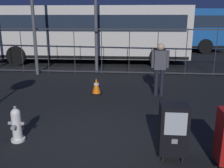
% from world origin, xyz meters
% --- Properties ---
extents(ground_plane, '(60.00, 60.00, 0.00)m').
position_xyz_m(ground_plane, '(0.00, 0.00, 0.00)').
color(ground_plane, black).
extents(fire_hydrant, '(0.33, 0.32, 0.75)m').
position_xyz_m(fire_hydrant, '(-1.51, -0.09, 0.35)').
color(fire_hydrant, silver).
rests_on(fire_hydrant, ground_plane).
extents(newspaper_box_secondary, '(0.48, 0.42, 1.02)m').
position_xyz_m(newspaper_box_secondary, '(1.52, -0.46, 0.57)').
color(newspaper_box_secondary, black).
rests_on(newspaper_box_secondary, ground_plane).
extents(pedestrian, '(0.55, 0.22, 1.67)m').
position_xyz_m(pedestrian, '(1.62, 3.26, 0.95)').
color(pedestrian, black).
rests_on(pedestrian, ground_plane).
extents(traffic_cone, '(0.36, 0.36, 0.53)m').
position_xyz_m(traffic_cone, '(-0.40, 3.26, 0.26)').
color(traffic_cone, black).
rests_on(traffic_cone, ground_plane).
extents(fence_barrier, '(18.03, 0.04, 2.00)m').
position_xyz_m(fence_barrier, '(0.00, 6.19, 1.02)').
color(fence_barrier, '#2D2D33').
rests_on(fence_barrier, ground_plane).
extents(bus_near, '(10.56, 2.97, 3.00)m').
position_xyz_m(bus_near, '(-1.64, 9.19, 1.71)').
color(bus_near, beige).
rests_on(bus_near, ground_plane).
extents(bus_far, '(10.75, 3.95, 3.00)m').
position_xyz_m(bus_far, '(1.85, 13.85, 1.71)').
color(bus_far, '#19519E').
rests_on(bus_far, ground_plane).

